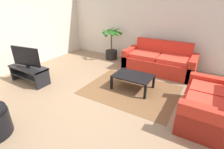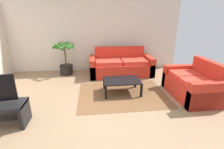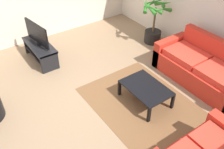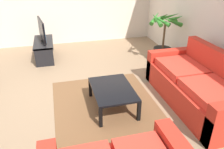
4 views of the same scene
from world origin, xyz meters
The scene contains 8 objects.
ground_plane centered at (0.00, 0.00, 0.00)m, with size 6.60×6.60×0.00m, color #937556.
wall_back centered at (0.00, 3.00, 1.35)m, with size 6.00×0.06×2.70m, color beige.
couch_main centered at (0.79, 2.28, 0.30)m, with size 2.08×0.90×0.90m.
tv_stand centered at (-1.93, -0.22, 0.29)m, with size 1.10×0.45×0.44m.
tv centered at (-1.93, -0.21, 0.72)m, with size 0.86×0.17×0.53m.
coffee_table centered at (0.58, 0.87, 0.32)m, with size 0.92×0.64×0.36m.
area_rug centered at (0.58, 0.77, 0.00)m, with size 2.20×1.70×0.01m, color brown.
potted_palm centered at (-1.06, 2.55, 0.49)m, with size 0.74×0.79×1.15m.
Camera 4 is at (3.59, 0.07, 2.17)m, focal length 36.14 mm.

